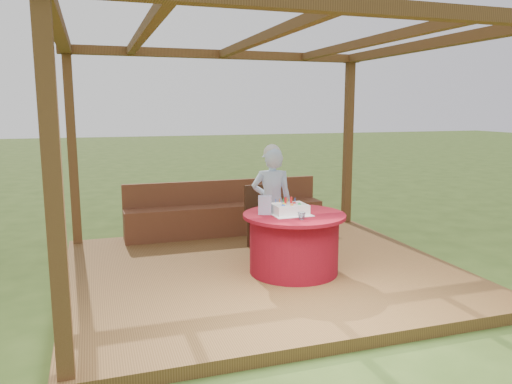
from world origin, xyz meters
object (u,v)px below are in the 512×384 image
at_px(elderly_woman, 272,201).
at_px(drinking_glass, 302,216).
at_px(chair, 262,213).
at_px(birthday_cake, 290,209).
at_px(gift_bag, 265,205).
at_px(table, 294,243).
at_px(bench, 226,216).

bearing_deg(elderly_woman, drinking_glass, -90.28).
bearing_deg(chair, drinking_glass, -91.43).
height_order(elderly_woman, birthday_cake, elderly_woman).
relative_size(birthday_cake, gift_bag, 2.06).
relative_size(chair, drinking_glass, 9.90).
height_order(table, chair, chair).
height_order(bench, elderly_woman, elderly_woman).
relative_size(table, chair, 1.38).
xyz_separation_m(chair, elderly_woman, (-0.03, -0.48, 0.26)).
bearing_deg(drinking_glass, elderly_woman, 89.72).
bearing_deg(chair, bench, 108.91).
bearing_deg(elderly_woman, chair, 86.31).
distance_m(elderly_woman, gift_bag, 0.65).
xyz_separation_m(table, birthday_cake, (-0.06, 0.01, 0.40)).
height_order(bench, drinking_glass, bench).
height_order(bench, table, bench).
distance_m(table, birthday_cake, 0.40).
height_order(table, elderly_woman, elderly_woman).
bearing_deg(elderly_woman, birthday_cake, -91.79).
distance_m(bench, table, 2.00).
distance_m(table, elderly_woman, 0.75).
height_order(elderly_woman, drinking_glass, elderly_woman).
bearing_deg(bench, table, -81.57).
distance_m(bench, chair, 0.91).
distance_m(elderly_woman, drinking_glass, 0.96).
relative_size(birthday_cake, drinking_glass, 5.08).
relative_size(bench, chair, 3.52).
bearing_deg(bench, drinking_glass, -83.67).
relative_size(gift_bag, drinking_glass, 2.46).
bearing_deg(drinking_glass, bench, 96.33).
relative_size(bench, table, 2.55).
height_order(table, birthday_cake, birthday_cake).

